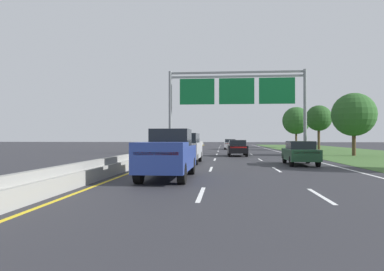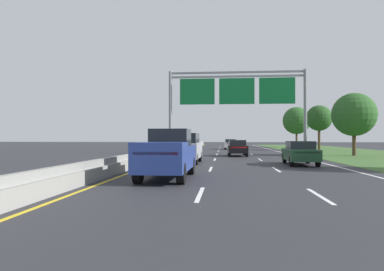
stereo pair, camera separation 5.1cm
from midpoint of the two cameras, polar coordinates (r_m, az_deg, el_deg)
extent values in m
plane|color=#2B2B30|center=(35.78, 6.88, -3.23)|extent=(220.00, 220.00, 0.00)
cube|color=white|center=(11.38, 1.32, -9.43)|extent=(0.14, 3.00, 0.01)
cube|color=white|center=(20.31, 3.00, -5.42)|extent=(0.14, 3.00, 0.01)
cube|color=white|center=(29.28, 3.65, -3.87)|extent=(0.14, 3.00, 0.01)
cube|color=white|center=(38.26, 3.99, -3.04)|extent=(0.14, 3.00, 0.01)
cube|color=white|center=(47.25, 4.20, -2.53)|extent=(0.14, 3.00, 0.01)
cube|color=white|center=(56.25, 4.34, -2.18)|extent=(0.14, 3.00, 0.01)
cube|color=white|center=(65.24, 4.45, -1.93)|extent=(0.14, 3.00, 0.01)
cube|color=white|center=(74.24, 4.52, -1.74)|extent=(0.14, 3.00, 0.01)
cube|color=white|center=(83.24, 4.59, -1.59)|extent=(0.14, 3.00, 0.01)
cube|color=white|center=(11.74, 19.90, -9.13)|extent=(0.14, 3.00, 0.01)
cube|color=white|center=(20.51, 13.43, -5.37)|extent=(0.14, 3.00, 0.01)
cube|color=white|center=(29.42, 10.89, -3.85)|extent=(0.14, 3.00, 0.01)
cube|color=white|center=(38.37, 9.53, -3.03)|extent=(0.14, 3.00, 0.01)
cube|color=white|center=(47.34, 8.68, -2.52)|extent=(0.14, 3.00, 0.01)
cube|color=white|center=(56.32, 8.11, -2.18)|extent=(0.14, 3.00, 0.01)
cube|color=white|center=(65.31, 7.70, -1.93)|extent=(0.14, 3.00, 0.01)
cube|color=white|center=(74.29, 7.38, -1.74)|extent=(0.14, 3.00, 0.01)
cube|color=white|center=(83.29, 7.13, -1.59)|extent=(0.14, 3.00, 0.01)
cube|color=white|center=(36.44, 16.21, -3.16)|extent=(0.16, 106.00, 0.01)
cube|color=gold|center=(36.08, -2.54, -3.21)|extent=(0.16, 106.00, 0.01)
cube|color=#3D602D|center=(38.80, 27.97, -2.96)|extent=(14.00, 110.00, 0.02)
cube|color=gray|center=(36.17, -3.64, -2.77)|extent=(0.60, 110.00, 0.55)
cube|color=gray|center=(36.15, -3.64, -2.10)|extent=(0.25, 110.00, 0.30)
cylinder|color=gray|center=(39.56, -3.56, 3.71)|extent=(0.36, 0.36, 9.21)
cylinder|color=gray|center=(40.08, 17.75, 3.68)|extent=(0.36, 0.36, 9.21)
cube|color=gray|center=(39.69, 7.16, 10.08)|extent=(14.70, 0.24, 0.20)
cube|color=gray|center=(39.61, 7.16, 9.44)|extent=(14.70, 0.24, 0.20)
cube|color=#0C602D|center=(39.27, 0.79, 7.09)|extent=(3.83, 0.12, 2.84)
cube|color=#0C602D|center=(39.18, 7.17, 7.11)|extent=(3.83, 0.12, 2.84)
cube|color=#0C602D|center=(39.58, 13.50, 7.05)|extent=(3.83, 0.12, 2.84)
cube|color=navy|center=(15.61, -3.98, -3.58)|extent=(2.05, 5.42, 1.00)
cube|color=black|center=(16.42, -3.48, -0.31)|extent=(1.74, 1.92, 0.78)
cube|color=#B21414|center=(12.98, -5.95, -2.91)|extent=(1.68, 0.10, 0.12)
cube|color=navy|center=(13.89, -5.18, -1.50)|extent=(2.02, 1.96, 0.20)
cylinder|color=black|center=(17.60, -5.72, -4.85)|extent=(0.31, 0.84, 0.84)
cylinder|color=black|center=(17.34, -0.18, -4.91)|extent=(0.31, 0.84, 0.84)
cylinder|color=black|center=(14.03, -8.69, -5.99)|extent=(0.31, 0.84, 0.84)
cylinder|color=black|center=(13.71, -1.76, -6.13)|extent=(0.31, 0.84, 0.84)
cube|color=silver|center=(55.14, 6.15, -1.50)|extent=(1.86, 4.42, 0.72)
cube|color=black|center=(55.08, 6.15, -0.86)|extent=(1.59, 2.31, 0.52)
cube|color=#B21414|center=(52.97, 6.17, -1.32)|extent=(1.53, 0.09, 0.12)
cylinder|color=black|center=(56.64, 5.32, -1.84)|extent=(0.23, 0.66, 0.66)
cylinder|color=black|center=(56.65, 6.94, -1.84)|extent=(0.23, 0.66, 0.66)
cylinder|color=black|center=(53.65, 5.31, -1.92)|extent=(0.23, 0.66, 0.66)
cylinder|color=black|center=(53.66, 7.01, -1.92)|extent=(0.23, 0.66, 0.66)
cube|color=#B2B5BA|center=(25.07, -0.96, -2.40)|extent=(1.96, 4.72, 1.05)
cube|color=black|center=(24.90, -1.00, -0.42)|extent=(1.67, 3.02, 0.68)
cube|color=#B21414|center=(22.76, -1.65, -1.81)|extent=(1.60, 0.10, 0.12)
cylinder|color=black|center=(26.78, -2.30, -3.39)|extent=(0.27, 0.76, 0.76)
cylinder|color=black|center=(26.60, 1.21, -3.41)|extent=(0.27, 0.76, 0.76)
cylinder|color=black|center=(23.62, -3.40, -3.80)|extent=(0.27, 0.76, 0.76)
cylinder|color=black|center=(23.42, 0.57, -3.83)|extent=(0.27, 0.76, 0.76)
cube|color=#193D23|center=(24.45, 16.98, -2.94)|extent=(1.94, 4.45, 0.72)
cube|color=black|center=(24.38, 17.00, -1.49)|extent=(1.63, 2.34, 0.52)
cube|color=#B21414|center=(22.32, 17.97, -2.63)|extent=(1.53, 0.12, 0.12)
cylinder|color=black|center=(25.81, 14.64, -3.60)|extent=(0.24, 0.67, 0.66)
cylinder|color=black|center=(26.08, 18.13, -3.57)|extent=(0.24, 0.67, 0.66)
cylinder|color=black|center=(22.86, 15.68, -4.03)|extent=(0.24, 0.67, 0.66)
cylinder|color=black|center=(23.16, 19.60, -3.97)|extent=(0.24, 0.67, 0.66)
cube|color=black|center=(34.99, 7.26, -2.17)|extent=(1.87, 4.42, 0.72)
cube|color=black|center=(34.93, 7.27, -1.15)|extent=(1.59, 2.32, 0.52)
cube|color=#B21414|center=(32.83, 7.45, -1.91)|extent=(1.53, 0.10, 0.12)
cylinder|color=black|center=(36.47, 5.89, -2.66)|extent=(0.23, 0.66, 0.66)
cylinder|color=black|center=(36.54, 8.40, -2.65)|extent=(0.23, 0.66, 0.66)
cylinder|color=black|center=(33.48, 6.02, -2.87)|extent=(0.23, 0.66, 0.66)
cylinder|color=black|center=(33.56, 8.76, -2.86)|extent=(0.23, 0.66, 0.66)
cylinder|color=#4C3823|center=(38.58, 24.61, -1.22)|extent=(0.36, 0.36, 2.38)
sphere|color=#285623|center=(38.65, 24.60, 3.10)|extent=(4.30, 4.30, 4.30)
cylinder|color=#4C3823|center=(53.58, 19.74, -0.58)|extent=(0.36, 0.36, 3.13)
sphere|color=#234C1E|center=(53.65, 19.74, 2.66)|extent=(3.67, 3.67, 3.67)
cylinder|color=#4C3823|center=(66.86, 16.43, -0.63)|extent=(0.36, 0.36, 2.93)
sphere|color=#285623|center=(66.93, 16.43, 2.32)|extent=(4.95, 4.95, 4.95)
camera|label=1|loc=(0.03, -90.05, 0.00)|focal=33.07mm
camera|label=2|loc=(0.03, 89.95, 0.00)|focal=33.07mm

